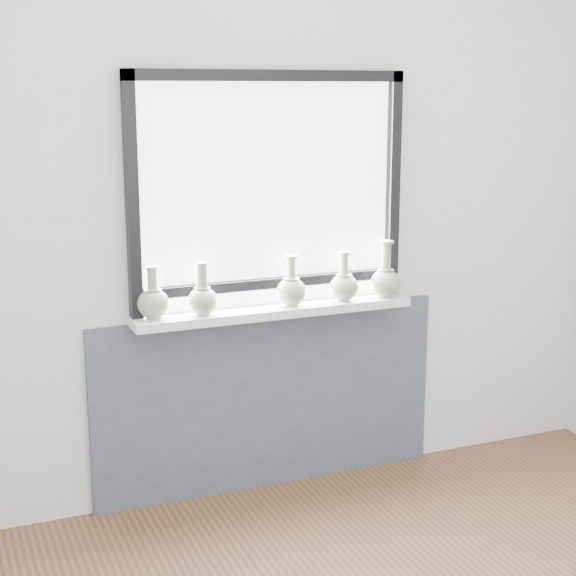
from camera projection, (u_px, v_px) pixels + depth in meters
name	position (u px, v px, depth m)	size (l,w,h in m)	color
back_wall	(266.00, 217.00, 4.02)	(3.60, 0.02, 2.60)	silver
apron_panel	(269.00, 399.00, 4.18)	(1.70, 0.03, 0.86)	#4A5160
windowsill	(275.00, 311.00, 4.02)	(1.32, 0.18, 0.04)	white
window	(269.00, 186.00, 3.95)	(1.30, 0.06, 1.05)	black
vase_a	(153.00, 301.00, 3.79)	(0.14, 0.14, 0.23)	#99A487
vase_b	(203.00, 298.00, 3.85)	(0.13, 0.13, 0.23)	#99A487
vase_c	(291.00, 289.00, 4.02)	(0.14, 0.14, 0.23)	#99A487
vase_d	(344.00, 285.00, 4.11)	(0.14, 0.14, 0.23)	#99A487
vase_e	(385.00, 280.00, 4.19)	(0.15, 0.15, 0.27)	#99A487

